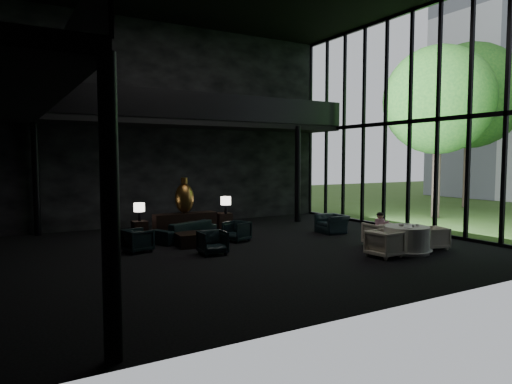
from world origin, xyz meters
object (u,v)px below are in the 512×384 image
lounge_armchair_west (138,240)px  coffee_table (191,240)px  child (380,222)px  dining_table (407,241)px  dining_chair_east (433,238)px  side_table_left (140,229)px  window_armchair (332,221)px  lounge_armchair_east (237,231)px  lounge_armchair_south (213,242)px  table_lamp_right (226,201)px  dining_chair_north (379,233)px  side_table_right (223,221)px  dining_chair_west (385,242)px  table_lamp_left (139,208)px  bronze_urn (184,198)px  sofa (185,227)px  console (185,223)px

lounge_armchair_west → coffee_table: 1.65m
child → dining_table: bearing=92.6°
dining_chair_east → coffee_table: bearing=-109.0°
coffee_table → child: size_ratio=1.50×
side_table_left → window_armchair: (6.17, -2.72, 0.15)m
lounge_armchair_east → lounge_armchair_south: bearing=-65.3°
window_armchair → dining_table: 3.76m
lounge_armchair_south → coffee_table: bearing=95.1°
table_lamp_right → dining_table: 6.84m
lounge_armchair_south → dining_chair_north: dining_chair_north is taller
side_table_right → dining_chair_west: (1.61, -6.64, 0.11)m
lounge_armchair_west → lounge_armchair_south: (1.70, -1.37, 0.00)m
table_lamp_right → child: bearing=-64.4°
coffee_table → dining_chair_west: size_ratio=1.09×
table_lamp_left → child: table_lamp_left is taller
coffee_table → dining_table: size_ratio=0.64×
dining_chair_east → child: child is taller
side_table_left → dining_chair_west: bearing=-53.8°
side_table_right → lounge_armchair_west: (-3.97, -2.63, 0.04)m
side_table_left → dining_table: bearing=-48.2°
side_table_left → lounge_armchair_south: size_ratio=0.77×
bronze_urn → dining_chair_east: size_ratio=1.88×
side_table_left → coffee_table: (0.87, -2.52, -0.06)m
table_lamp_left → coffee_table: (0.87, -2.51, -0.77)m
side_table_left → side_table_right: bearing=1.1°
sofa → dining_table: size_ratio=1.61×
console → lounge_armchair_west: bearing=-134.4°
dining_table → dining_chair_north: 1.10m
bronze_urn → sofa: size_ratio=0.55×
bronze_urn → table_lamp_left: (-1.60, 0.10, -0.28)m
bronze_urn → dining_chair_west: bronze_urn is taller
side_table_left → dining_table: (5.79, -6.46, 0.06)m
table_lamp_left → lounge_armchair_west: (-0.77, -2.57, -0.63)m
console → lounge_armchair_south: size_ratio=3.29×
side_table_left → window_armchair: bearing=-23.8°
console → sofa: bearing=-112.0°
lounge_armchair_east → dining_chair_west: (2.37, -4.08, 0.09)m
table_lamp_left → side_table_right: table_lamp_left is taller
bronze_urn → child: bronze_urn is taller
dining_chair_north → dining_chair_east: size_ratio=1.22×
bronze_urn → table_lamp_left: 1.63m
dining_chair_west → sofa: bearing=31.5°
sofa → dining_chair_north: (4.77, -3.88, -0.03)m
table_lamp_left → side_table_right: bearing=1.2°
sofa → window_armchair: bearing=144.1°
coffee_table → lounge_armchair_south: bearing=-87.7°
dining_chair_north → dining_chair_west: 1.58m
console → dining_chair_west: size_ratio=2.72×
side_table_left → sofa: sofa is taller
console → table_lamp_right: (1.60, -0.03, 0.70)m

